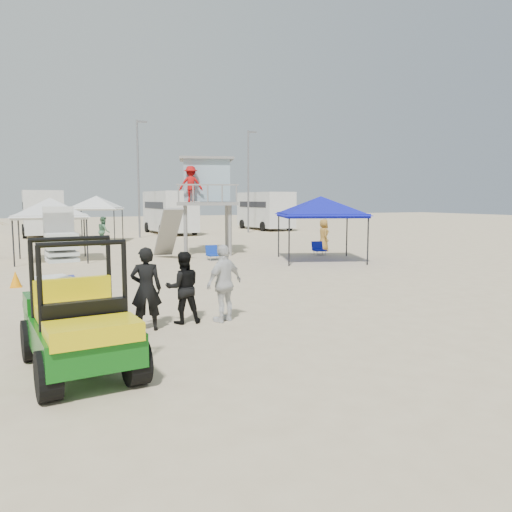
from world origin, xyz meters
name	(u,v)px	position (x,y,z in m)	size (l,w,h in m)	color
ground	(302,344)	(0.00, 0.00, 0.00)	(140.00, 140.00, 0.00)	beige
utility_cart	(78,312)	(-3.86, 0.17, 0.94)	(1.53, 2.76, 2.03)	#0D5611
surf_trailer	(65,290)	(-3.86, 2.51, 0.90)	(1.55, 2.64, 2.20)	black
man_left	(146,289)	(-2.34, 2.21, 0.85)	(0.62, 0.41, 1.70)	black
man_mid	(183,288)	(-1.49, 2.46, 0.77)	(0.75, 0.59, 1.55)	black
man_right	(224,283)	(-0.64, 2.21, 0.84)	(0.99, 0.41, 1.69)	silver
lifeguard_tower	(204,184)	(3.64, 15.41, 3.38)	(3.57, 3.57, 4.54)	gray
canopy_blue	(321,200)	(7.14, 10.46, 2.63)	(4.34, 4.34, 3.18)	black
canopy_white_a	(50,201)	(-3.34, 15.27, 2.57)	(3.14, 3.14, 3.12)	black
canopy_white_c	(96,198)	(-0.14, 24.70, 2.72)	(3.59, 3.59, 3.27)	black
cone_far	(16,279)	(-4.76, 8.88, 0.25)	(0.34, 0.34, 0.50)	orange
beach_chair_b	(318,248)	(8.34, 12.46, 0.31)	(0.62, 0.66, 0.64)	#0E1AA1
beach_chair_c	(213,253)	(3.04, 12.73, 0.31)	(0.54, 0.58, 0.64)	#0E309F
rv_mid_left	(42,211)	(-3.00, 31.49, 1.80)	(2.65, 6.50, 3.25)	silver
rv_mid_right	(170,210)	(6.00, 29.99, 1.80)	(2.64, 7.00, 3.25)	silver
rv_far_right	(265,209)	(15.00, 31.49, 1.80)	(2.64, 6.60, 3.25)	silver
light_pole_left	(138,179)	(3.00, 27.00, 4.00)	(0.14, 0.14, 8.00)	slate
light_pole_right	(248,182)	(12.00, 28.50, 4.00)	(0.14, 0.14, 8.00)	slate
distant_beachgoers	(90,238)	(-1.60, 16.64, 0.87)	(17.51, 9.00, 1.81)	#A4742E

